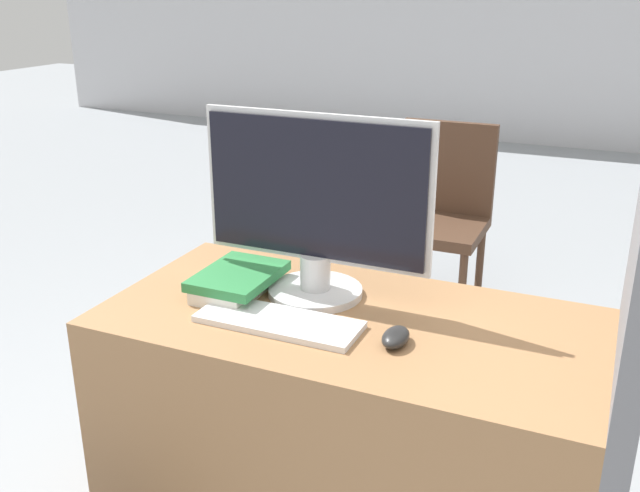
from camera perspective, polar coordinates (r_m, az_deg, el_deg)
desk at (r=1.97m, az=2.17°, el=-15.17°), size 1.24×0.63×0.73m
carrel_divider at (r=1.74m, az=23.04°, el=-10.65°), size 0.07×0.67×1.30m
monitor at (r=1.82m, az=-0.37°, el=3.14°), size 0.62×0.25×0.48m
keyboard at (r=1.74m, az=-3.33°, el=-6.05°), size 0.41×0.15×0.02m
mouse at (r=1.65m, az=6.07°, el=-7.26°), size 0.06×0.10×0.04m
book_stack at (r=1.92m, az=-6.65°, el=-2.80°), size 0.19×0.26×0.06m
far_chair at (r=3.37m, az=9.55°, el=2.90°), size 0.44×0.44×0.91m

